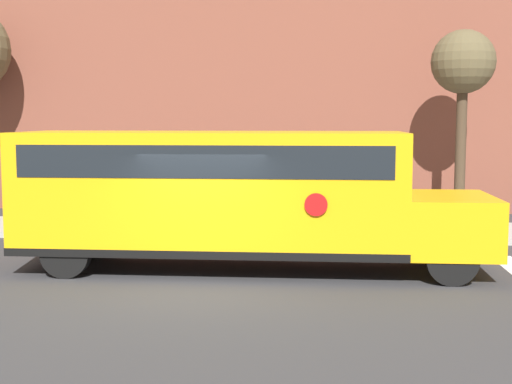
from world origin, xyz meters
TOP-DOWN VIEW (x-y plane):
  - ground_plane at (0.00, 0.00)m, footprint 60.00×60.00m
  - sidewalk_strip at (0.00, 6.50)m, footprint 44.00×3.00m
  - building_backdrop at (0.00, 13.00)m, footprint 32.00×4.00m
  - school_bus at (0.39, 1.65)m, footprint 9.78×2.57m
  - tree_near_sidewalk at (6.48, 8.60)m, footprint 1.89×1.89m

SIDE VIEW (x-z plane):
  - ground_plane at x=0.00m, z-range 0.00..0.00m
  - sidewalk_strip at x=0.00m, z-range 0.00..0.15m
  - school_bus at x=0.39m, z-range 0.22..3.12m
  - tree_near_sidewalk at x=6.48m, z-range 1.78..7.56m
  - building_backdrop at x=0.00m, z-range 0.00..12.35m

